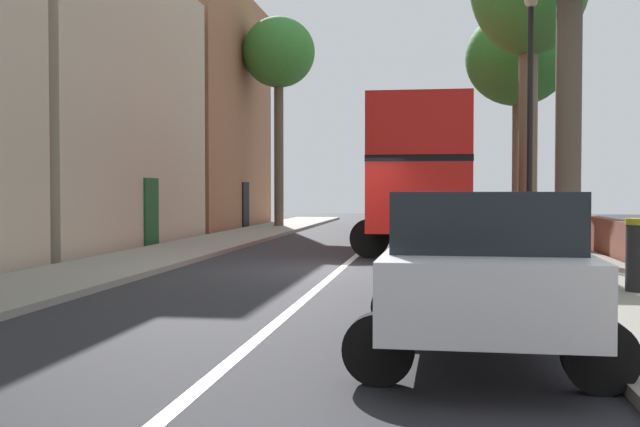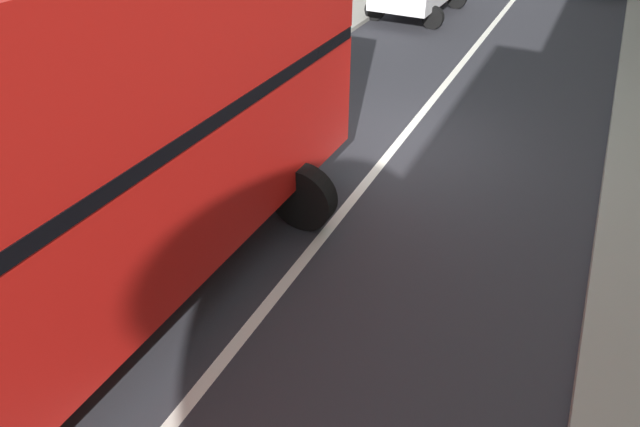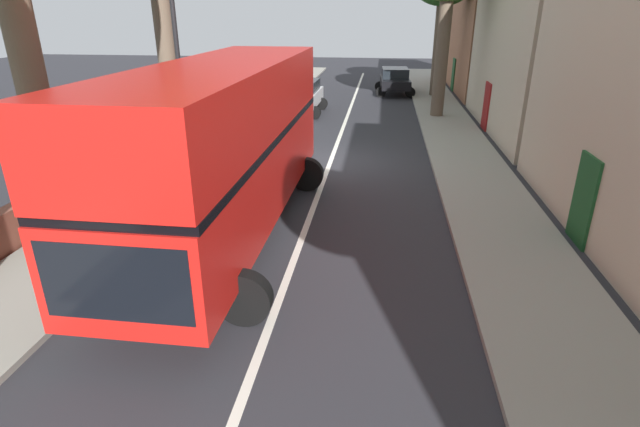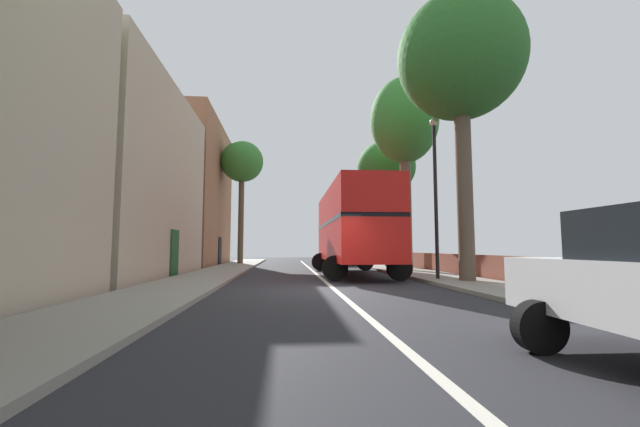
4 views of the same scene
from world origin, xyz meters
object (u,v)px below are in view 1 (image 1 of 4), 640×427
(double_decker_bus, at_px, (423,169))
(street_tree_right_5, at_px, (518,59))
(parked_car_white_right_2, at_px, (482,265))
(street_tree_left_4, at_px, (279,56))
(parked_car_red_right_1, at_px, (445,209))
(lamppost_right, at_px, (530,104))

(double_decker_bus, bearing_deg, street_tree_right_5, 61.27)
(double_decker_bus, xyz_separation_m, parked_car_white_right_2, (0.80, -15.28, -1.39))
(parked_car_white_right_2, distance_m, street_tree_right_5, 22.23)
(street_tree_left_4, height_order, street_tree_right_5, street_tree_left_4)
(parked_car_white_right_2, bearing_deg, double_decker_bus, 92.99)
(parked_car_white_right_2, height_order, street_tree_left_4, street_tree_left_4)
(double_decker_bus, relative_size, parked_car_red_right_1, 2.42)
(street_tree_right_5, height_order, lamppost_right, street_tree_right_5)
(street_tree_left_4, bearing_deg, street_tree_right_5, -28.46)
(double_decker_bus, xyz_separation_m, street_tree_left_4, (-6.66, 11.52, 5.48))
(double_decker_bus, bearing_deg, lamppost_right, -56.97)
(lamppost_right, bearing_deg, street_tree_left_4, 120.83)
(parked_car_white_right_2, xyz_separation_m, lamppost_right, (1.80, 11.28, 2.84))
(double_decker_bus, xyz_separation_m, street_tree_right_5, (3.34, 6.09, 4.17))
(lamppost_right, bearing_deg, street_tree_right_5, 85.80)
(street_tree_left_4, distance_m, lamppost_right, 18.51)
(parked_car_white_right_2, bearing_deg, street_tree_left_4, 105.56)
(parked_car_white_right_2, relative_size, street_tree_right_5, 0.51)
(double_decker_bus, distance_m, street_tree_left_4, 14.39)
(parked_car_white_right_2, distance_m, lamppost_right, 11.78)
(parked_car_white_right_2, xyz_separation_m, street_tree_right_5, (2.54, 21.38, 5.56))
(street_tree_left_4, bearing_deg, lamppost_right, -59.17)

